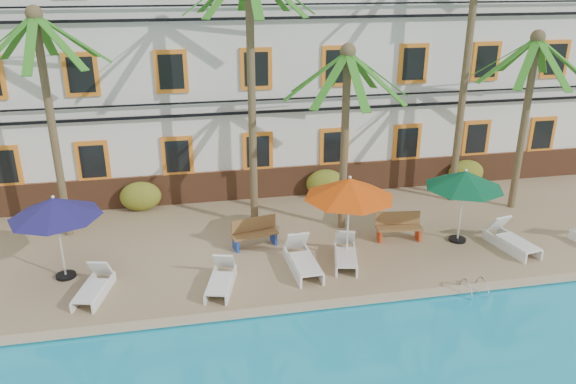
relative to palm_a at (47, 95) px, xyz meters
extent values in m
plane|color=#384C23|center=(8.27, -4.98, -5.00)|extent=(100.00, 100.00, 0.00)
cube|color=tan|center=(8.27, 0.02, -4.88)|extent=(30.00, 12.00, 0.25)
cube|color=tan|center=(8.27, -5.88, -4.72)|extent=(30.00, 0.35, 0.06)
cube|color=silver|center=(8.27, 5.02, 0.25)|extent=(25.00, 6.00, 10.00)
cube|color=brown|center=(8.27, 1.96, -4.15)|extent=(25.00, 0.12, 1.20)
cube|color=orange|center=(-2.23, 1.97, -2.85)|extent=(1.15, 0.10, 1.50)
cube|color=black|center=(-2.23, 1.92, -2.85)|extent=(0.85, 0.04, 1.20)
cube|color=orange|center=(0.77, 1.97, -2.85)|extent=(1.15, 0.10, 1.50)
cube|color=black|center=(0.77, 1.92, -2.85)|extent=(0.85, 0.04, 1.20)
cube|color=orange|center=(3.77, 1.97, -2.85)|extent=(1.15, 0.10, 1.50)
cube|color=black|center=(3.77, 1.92, -2.85)|extent=(0.85, 0.04, 1.20)
cube|color=orange|center=(6.77, 1.97, -2.85)|extent=(1.15, 0.10, 1.50)
cube|color=black|center=(6.77, 1.92, -2.85)|extent=(0.85, 0.04, 1.20)
cube|color=orange|center=(9.77, 1.97, -2.85)|extent=(1.15, 0.10, 1.50)
cube|color=black|center=(9.77, 1.92, -2.85)|extent=(0.85, 0.04, 1.20)
cube|color=orange|center=(12.77, 1.97, -2.85)|extent=(1.15, 0.10, 1.50)
cube|color=black|center=(12.77, 1.92, -2.85)|extent=(0.85, 0.04, 1.20)
cube|color=orange|center=(15.77, 1.97, -2.85)|extent=(1.15, 0.10, 1.50)
cube|color=black|center=(15.77, 1.92, -2.85)|extent=(0.85, 0.04, 1.20)
cube|color=orange|center=(18.77, 1.97, -2.85)|extent=(1.15, 0.10, 1.50)
cube|color=black|center=(18.77, 1.92, -2.85)|extent=(0.85, 0.04, 1.20)
cube|color=orange|center=(0.77, 1.97, 0.25)|extent=(1.15, 0.10, 1.50)
cube|color=black|center=(0.77, 1.92, 0.25)|extent=(0.85, 0.04, 1.20)
cube|color=orange|center=(3.77, 1.97, 0.25)|extent=(1.15, 0.10, 1.50)
cube|color=black|center=(3.77, 1.92, 0.25)|extent=(0.85, 0.04, 1.20)
cube|color=orange|center=(6.77, 1.97, 0.25)|extent=(1.15, 0.10, 1.50)
cube|color=black|center=(6.77, 1.92, 0.25)|extent=(0.85, 0.04, 1.20)
cube|color=orange|center=(9.77, 1.97, 0.25)|extent=(1.15, 0.10, 1.50)
cube|color=black|center=(9.77, 1.92, 0.25)|extent=(0.85, 0.04, 1.20)
cube|color=orange|center=(12.77, 1.97, 0.25)|extent=(1.15, 0.10, 1.50)
cube|color=black|center=(12.77, 1.92, 0.25)|extent=(0.85, 0.04, 1.20)
cube|color=orange|center=(15.77, 1.97, 0.25)|extent=(1.15, 0.10, 1.50)
cube|color=black|center=(15.77, 1.92, 0.25)|extent=(0.85, 0.04, 1.20)
cube|color=orange|center=(18.77, 1.97, 0.25)|extent=(1.15, 0.10, 1.50)
cube|color=black|center=(18.77, 1.92, 0.25)|extent=(0.85, 0.04, 1.20)
cube|color=black|center=(8.27, 1.82, -1.30)|extent=(25.00, 0.08, 0.10)
cube|color=black|center=(8.27, 1.82, -0.85)|extent=(25.00, 0.08, 0.06)
cube|color=black|center=(8.27, 1.82, 2.00)|extent=(25.00, 0.08, 0.10)
cube|color=black|center=(8.27, 1.82, 2.45)|extent=(25.00, 0.08, 0.06)
cylinder|color=brown|center=(0.00, 0.00, -1.19)|extent=(0.26, 0.26, 7.13)
sphere|color=brown|center=(0.00, 0.00, 2.38)|extent=(0.50, 0.50, 0.50)
cube|color=#27701A|center=(0.00, 1.01, 1.64)|extent=(0.28, 2.04, 1.49)
cube|color=#27701A|center=(-0.72, 0.72, 1.64)|extent=(1.64, 1.64, 1.49)
cube|color=#27701A|center=(-1.01, 0.00, 1.64)|extent=(2.04, 0.28, 1.49)
cube|color=#27701A|center=(-0.72, -0.72, 1.64)|extent=(1.64, 1.64, 1.49)
cube|color=#27701A|center=(0.00, -1.01, 1.64)|extent=(0.28, 2.04, 1.49)
cube|color=#27701A|center=(0.72, -0.72, 1.64)|extent=(1.64, 1.64, 1.49)
cube|color=#27701A|center=(1.01, 0.00, 1.64)|extent=(2.04, 0.28, 1.49)
cube|color=#27701A|center=(0.72, 0.72, 1.64)|extent=(1.64, 1.64, 1.49)
cylinder|color=brown|center=(6.26, -0.48, -0.50)|extent=(0.26, 0.26, 8.50)
cylinder|color=brown|center=(9.19, -1.21, -1.76)|extent=(0.26, 0.26, 5.98)
sphere|color=brown|center=(9.19, -1.21, 1.22)|extent=(0.50, 0.50, 0.50)
cube|color=#27701A|center=(9.19, -0.20, 0.49)|extent=(0.28, 2.04, 1.49)
cube|color=#27701A|center=(8.48, -0.49, 0.49)|extent=(1.64, 1.64, 1.49)
cube|color=#27701A|center=(8.18, -1.21, 0.49)|extent=(2.04, 0.28, 1.49)
cube|color=#27701A|center=(8.48, -1.93, 0.49)|extent=(1.64, 1.64, 1.49)
cube|color=#27701A|center=(9.19, -2.22, 0.49)|extent=(0.28, 2.04, 1.49)
cube|color=#27701A|center=(9.91, -1.93, 0.49)|extent=(1.64, 1.64, 1.49)
cube|color=#27701A|center=(10.21, -1.21, 0.49)|extent=(2.04, 0.28, 1.49)
cube|color=#27701A|center=(9.91, -0.49, 0.49)|extent=(1.64, 1.64, 1.49)
cylinder|color=brown|center=(14.07, 0.33, 0.07)|extent=(0.26, 0.26, 9.65)
cylinder|color=brown|center=(15.97, -0.77, -1.65)|extent=(0.26, 0.26, 6.21)
sphere|color=brown|center=(15.97, -0.77, 1.45)|extent=(0.50, 0.50, 0.50)
cube|color=#27701A|center=(15.97, 0.24, 0.72)|extent=(0.28, 2.04, 1.49)
cube|color=#27701A|center=(15.26, -0.05, 0.72)|extent=(1.64, 1.64, 1.49)
cube|color=#27701A|center=(14.96, -0.77, 0.72)|extent=(2.04, 0.28, 1.49)
cube|color=#27701A|center=(15.26, -1.48, 0.72)|extent=(1.64, 1.64, 1.49)
cube|color=#27701A|center=(15.97, -1.78, 0.72)|extent=(0.28, 2.04, 1.49)
cube|color=#27701A|center=(16.69, -1.48, 0.72)|extent=(1.64, 1.64, 1.49)
cube|color=#27701A|center=(16.98, -0.77, 0.72)|extent=(2.04, 0.28, 1.49)
cube|color=#27701A|center=(16.69, -0.05, 0.72)|extent=(1.64, 1.64, 1.49)
ellipsoid|color=#255418|center=(2.33, 1.62, -4.20)|extent=(1.50, 0.90, 1.10)
ellipsoid|color=#255418|center=(9.35, 1.62, -4.20)|extent=(1.50, 0.90, 1.10)
ellipsoid|color=#255418|center=(15.31, 1.62, -4.20)|extent=(1.50, 0.90, 1.10)
cylinder|color=black|center=(0.36, -2.96, -4.71)|extent=(0.57, 0.57, 0.08)
cylinder|color=silver|center=(0.36, -2.96, -3.52)|extent=(0.06, 0.06, 2.46)
cone|color=navy|center=(0.36, -2.96, -2.55)|extent=(2.56, 2.56, 0.56)
sphere|color=silver|center=(0.36, -2.96, -2.24)|extent=(0.10, 0.10, 0.10)
cylinder|color=black|center=(8.70, -3.48, -4.71)|extent=(0.61, 0.61, 0.09)
cylinder|color=silver|center=(8.70, -3.48, -3.44)|extent=(0.06, 0.06, 2.62)
cone|color=#D04308|center=(8.70, -3.48, -2.40)|extent=(2.73, 2.73, 0.60)
sphere|color=silver|center=(8.70, -3.48, -2.08)|extent=(0.10, 0.10, 0.10)
cylinder|color=black|center=(12.64, -3.01, -4.71)|extent=(0.56, 0.56, 0.08)
cylinder|color=silver|center=(12.64, -3.01, -3.55)|extent=(0.06, 0.06, 2.41)
cone|color=#074A2A|center=(12.64, -3.01, -2.60)|extent=(2.51, 2.51, 0.55)
sphere|color=silver|center=(12.64, -3.01, -2.30)|extent=(0.10, 0.10, 0.10)
cube|color=white|center=(1.25, -4.42, -4.45)|extent=(0.85, 1.33, 0.06)
cube|color=white|center=(1.45, -3.59, -4.23)|extent=(0.66, 0.58, 0.61)
cube|color=white|center=(1.03, -4.12, -4.61)|extent=(0.48, 1.71, 0.28)
cube|color=white|center=(1.58, -4.26, -4.61)|extent=(0.48, 1.71, 0.28)
cube|color=white|center=(4.68, -4.71, -4.45)|extent=(0.87, 1.35, 0.06)
cube|color=white|center=(4.90, -3.88, -4.23)|extent=(0.67, 0.59, 0.62)
cube|color=white|center=(4.46, -4.41, -4.61)|extent=(0.51, 1.72, 0.29)
cube|color=white|center=(5.02, -4.56, -4.61)|extent=(0.51, 1.72, 0.29)
cube|color=white|center=(7.23, -4.17, -4.40)|extent=(0.74, 1.48, 0.07)
cube|color=white|center=(7.18, -3.17, -4.14)|extent=(0.69, 0.57, 0.72)
cube|color=white|center=(6.88, -3.91, -4.59)|extent=(0.17, 2.06, 0.33)
cube|color=white|center=(7.55, -3.88, -4.59)|extent=(0.17, 2.06, 0.33)
cube|color=white|center=(8.53, -3.97, -4.44)|extent=(0.89, 1.38, 0.06)
cube|color=white|center=(8.74, -3.11, -4.21)|extent=(0.69, 0.60, 0.64)
cube|color=white|center=(8.30, -3.66, -4.61)|extent=(0.51, 1.78, 0.29)
cube|color=white|center=(8.87, -3.80, -4.61)|extent=(0.51, 1.78, 0.29)
cube|color=white|center=(14.10, -4.13, -4.42)|extent=(0.88, 1.47, 0.06)
cube|color=white|center=(13.93, -3.20, -4.17)|extent=(0.72, 0.62, 0.68)
cube|color=white|center=(13.74, -3.93, -4.59)|extent=(0.43, 1.93, 0.32)
cube|color=white|center=(14.37, -3.81, -4.59)|extent=(0.43, 1.93, 0.32)
cube|color=olive|center=(6.04, -2.12, -4.32)|extent=(1.56, 0.77, 0.06)
cube|color=olive|center=(5.99, -1.91, -4.05)|extent=(1.48, 0.39, 0.45)
cube|color=#1B3996|center=(5.40, -2.27, -4.55)|extent=(0.18, 0.46, 0.40)
cube|color=#1B3996|center=(6.67, -1.98, -4.55)|extent=(0.18, 0.46, 0.40)
cube|color=olive|center=(10.76, -2.58, -4.32)|extent=(1.54, 0.62, 0.06)
cube|color=olive|center=(10.78, -2.36, -4.05)|extent=(1.50, 0.24, 0.45)
cube|color=#C13A16|center=(10.11, -2.50, -4.55)|extent=(0.13, 0.46, 0.40)
cube|color=#C13A16|center=(11.40, -2.66, -4.55)|extent=(0.13, 0.46, 0.40)
torus|color=silver|center=(11.39, -5.98, -4.75)|extent=(0.04, 0.74, 0.74)
torus|color=silver|center=(11.89, -5.98, -4.75)|extent=(0.04, 0.74, 0.74)
camera|label=1|loc=(3.92, -18.19, 3.58)|focal=35.00mm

